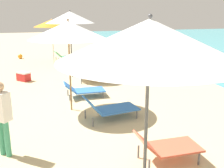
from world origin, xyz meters
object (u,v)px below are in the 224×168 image
object	(u,v)px
beach_ball	(20,56)
umbrella_farthest	(52,23)
umbrella_fourth	(70,17)
lounger_farthest_shoreside	(66,56)
person_walking_far	(1,112)
lounger_third_shoreside	(84,89)
cooler_box	(24,76)
lounger_fourth_inland	(94,74)
lounger_fourth_shoreside	(90,65)
lounger_second_shoreside	(167,146)
umbrella_third	(68,30)
umbrella_second	(149,40)
lounger_third_inland	(110,108)

from	to	relation	value
beach_ball	umbrella_farthest	bearing A→B (deg)	-46.87
umbrella_fourth	lounger_farthest_shoreside	size ratio (longest dim) A/B	1.93
person_walking_far	lounger_third_shoreside	bearing A→B (deg)	-171.02
umbrella_fourth	person_walking_far	world-z (taller)	umbrella_fourth
beach_ball	cooler_box	size ratio (longest dim) A/B	0.45
beach_ball	cooler_box	xyz separation A→B (m)	(0.39, -5.82, 0.05)
umbrella_fourth	lounger_fourth_inland	world-z (taller)	umbrella_fourth
lounger_fourth_inland	lounger_fourth_shoreside	bearing A→B (deg)	94.16
lounger_second_shoreside	umbrella_third	size ratio (longest dim) A/B	0.47
lounger_second_shoreside	person_walking_far	size ratio (longest dim) A/B	0.80
umbrella_third	person_walking_far	world-z (taller)	umbrella_third
lounger_fourth_shoreside	beach_ball	distance (m)	5.70
umbrella_fourth	lounger_farthest_shoreside	bearing A→B (deg)	87.15
umbrella_fourth	lounger_fourth_shoreside	world-z (taller)	umbrella_fourth
umbrella_second	beach_ball	distance (m)	14.52
umbrella_farthest	person_walking_far	world-z (taller)	umbrella_farthest
umbrella_third	person_walking_far	size ratio (longest dim) A/B	1.70
lounger_fourth_shoreside	lounger_third_inland	bearing A→B (deg)	-90.97
umbrella_second	lounger_fourth_inland	distance (m)	7.67
umbrella_fourth	beach_ball	distance (m)	6.65
lounger_second_shoreside	lounger_fourth_shoreside	xyz separation A→B (m)	(0.23, 8.74, -0.09)
lounger_third_inland	lounger_fourth_shoreside	xyz separation A→B (m)	(0.71, 6.34, -0.06)
umbrella_third	lounger_fourth_inland	xyz separation A→B (m)	(1.35, 3.04, -2.02)
umbrella_second	lounger_fourth_shoreside	size ratio (longest dim) A/B	1.92
lounger_farthest_shoreside	beach_ball	distance (m)	2.94
lounger_second_shoreside	person_walking_far	world-z (taller)	person_walking_far
lounger_third_shoreside	lounger_fourth_inland	distance (m)	2.05
lounger_farthest_shoreside	lounger_third_shoreside	bearing A→B (deg)	-104.01
umbrella_farthest	beach_ball	bearing A→B (deg)	133.13
cooler_box	person_walking_far	bearing A→B (deg)	-91.34
umbrella_fourth	lounger_fourth_shoreside	size ratio (longest dim) A/B	1.98
lounger_third_shoreside	lounger_farthest_shoreside	xyz separation A→B (m)	(0.24, 7.54, -0.01)
umbrella_third	lounger_third_shoreside	distance (m)	2.45
person_walking_far	cooler_box	distance (m)	6.31
lounger_fourth_inland	umbrella_farthest	world-z (taller)	umbrella_farthest
lounger_second_shoreside	beach_ball	size ratio (longest dim) A/B	4.35
lounger_third_shoreside	umbrella_farthest	distance (m)	6.95
umbrella_third	lounger_fourth_inland	distance (m)	3.89
lounger_farthest_shoreside	beach_ball	bearing A→B (deg)	144.85
umbrella_fourth	cooler_box	world-z (taller)	umbrella_fourth
lounger_farthest_shoreside	umbrella_third	bearing A→B (deg)	-107.57
lounger_third_inland	umbrella_fourth	size ratio (longest dim) A/B	0.53
lounger_fourth_shoreside	lounger_fourth_inland	distance (m)	2.34
umbrella_second	umbrella_farthest	distance (m)	12.08
umbrella_second	cooler_box	bearing A→B (deg)	103.88
umbrella_second	beach_ball	world-z (taller)	umbrella_second
lounger_fourth_inland	umbrella_farthest	bearing A→B (deg)	116.45
umbrella_third	lounger_fourth_shoreside	size ratio (longest dim) A/B	1.81
lounger_third_shoreside	person_walking_far	distance (m)	4.11
person_walking_far	lounger_fourth_inland	bearing A→B (deg)	-167.35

